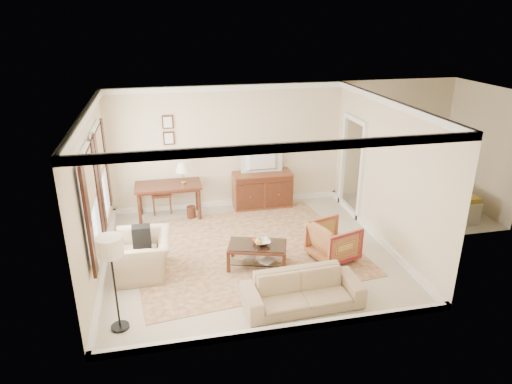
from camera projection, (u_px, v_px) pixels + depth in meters
name	position (u px, v px, depth m)	size (l,w,h in m)	color
room_shell	(249.00, 130.00, 8.06)	(5.51, 5.01, 2.91)	beige
annex_bedroom	(426.00, 197.00, 10.76)	(3.00, 2.70, 2.90)	beige
window_front	(91.00, 205.00, 7.23)	(0.12, 1.56, 1.80)	#CCB284
window_rear	(101.00, 173.00, 8.68)	(0.12, 1.56, 1.80)	#CCB284
doorway	(352.00, 168.00, 10.46)	(0.10, 1.12, 2.25)	white
rug	(244.00, 248.00, 9.12)	(4.26, 3.65, 0.01)	maroon
writing_desk	(168.00, 189.00, 10.27)	(1.47, 0.74, 0.80)	#4B2315
desk_chair	(161.00, 191.00, 10.62)	(0.45, 0.45, 1.05)	brown
desk_lamp	(183.00, 173.00, 10.21)	(0.32, 0.32, 0.50)	silver
framed_prints	(168.00, 130.00, 10.23)	(0.25, 0.04, 0.68)	#4B2315
sideboard	(262.00, 190.00, 10.96)	(1.39, 0.54, 0.86)	brown
tv	(263.00, 154.00, 10.61)	(0.95, 0.54, 0.12)	black
coffee_table	(257.00, 249.00, 8.38)	(1.19, 0.90, 0.45)	#4B2315
fruit_bowl	(262.00, 241.00, 8.33)	(0.42, 0.42, 0.10)	silver
book_a	(245.00, 254.00, 8.57)	(0.28, 0.04, 0.38)	brown
book_b	(263.00, 259.00, 8.40)	(0.28, 0.03, 0.38)	brown
striped_armchair	(334.00, 239.00, 8.61)	(0.79, 0.74, 0.81)	maroon
club_armchair	(143.00, 249.00, 8.10)	(1.10, 0.72, 0.97)	tan
backpack	(141.00, 235.00, 8.07)	(0.32, 0.22, 0.40)	black
sofa	(303.00, 286.00, 7.21)	(1.90, 0.55, 0.74)	tan
floor_lamp	(110.00, 253.00, 6.36)	(0.37, 0.37, 1.52)	black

